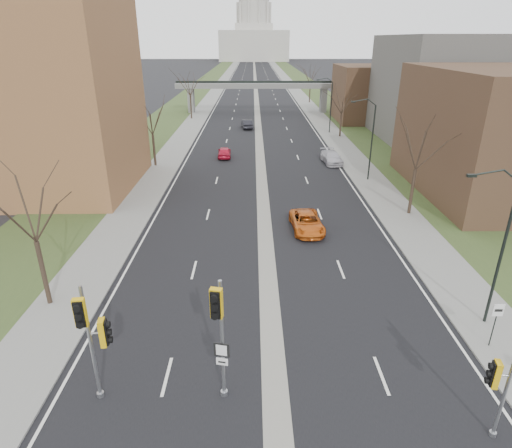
{
  "coord_description": "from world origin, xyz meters",
  "views": [
    {
      "loc": [
        -0.97,
        -13.43,
        14.43
      ],
      "look_at": [
        -0.78,
        11.39,
        3.67
      ],
      "focal_mm": 30.0,
      "sensor_mm": 36.0,
      "label": 1
    }
  ],
  "objects_px": {
    "signal_pole_median": "(219,323)",
    "signal_pole_right": "(508,373)",
    "signal_pole_left": "(92,330)",
    "car_left_far": "(247,124)",
    "car_right_mid": "(331,157)",
    "car_left_near": "(224,152)",
    "speed_limit_sign": "(496,317)",
    "car_right_near": "(307,222)"
  },
  "relations": [
    {
      "from": "signal_pole_median",
      "to": "signal_pole_right",
      "type": "height_order",
      "value": "signal_pole_median"
    },
    {
      "from": "signal_pole_right",
      "to": "car_left_far",
      "type": "distance_m",
      "value": 64.57
    },
    {
      "from": "signal_pole_right",
      "to": "car_left_far",
      "type": "height_order",
      "value": "signal_pole_right"
    },
    {
      "from": "car_left_far",
      "to": "car_right_mid",
      "type": "distance_m",
      "value": 25.52
    },
    {
      "from": "signal_pole_median",
      "to": "speed_limit_sign",
      "type": "distance_m",
      "value": 13.94
    },
    {
      "from": "car_right_mid",
      "to": "car_left_near",
      "type": "bearing_deg",
      "value": 162.2
    },
    {
      "from": "signal_pole_right",
      "to": "car_left_near",
      "type": "distance_m",
      "value": 45.59
    },
    {
      "from": "car_right_near",
      "to": "car_right_mid",
      "type": "bearing_deg",
      "value": 71.67
    },
    {
      "from": "car_right_mid",
      "to": "signal_pole_right",
      "type": "bearing_deg",
      "value": -96.49
    },
    {
      "from": "signal_pole_right",
      "to": "car_right_mid",
      "type": "xyz_separation_m",
      "value": [
        0.67,
        40.64,
        -2.6
      ]
    },
    {
      "from": "signal_pole_median",
      "to": "car_right_mid",
      "type": "xyz_separation_m",
      "value": [
        11.27,
        38.62,
        -3.33
      ]
    },
    {
      "from": "signal_pole_median",
      "to": "car_right_near",
      "type": "distance_m",
      "value": 19.17
    },
    {
      "from": "speed_limit_sign",
      "to": "car_right_near",
      "type": "bearing_deg",
      "value": 117.64
    },
    {
      "from": "car_left_near",
      "to": "car_left_far",
      "type": "distance_m",
      "value": 20.27
    },
    {
      "from": "car_left_far",
      "to": "signal_pole_median",
      "type": "bearing_deg",
      "value": 82.1
    },
    {
      "from": "signal_pole_left",
      "to": "signal_pole_median",
      "type": "distance_m",
      "value": 5.14
    },
    {
      "from": "signal_pole_median",
      "to": "car_left_far",
      "type": "distance_m",
      "value": 61.76
    },
    {
      "from": "car_right_mid",
      "to": "signal_pole_left",
      "type": "bearing_deg",
      "value": -118.6
    },
    {
      "from": "signal_pole_median",
      "to": "car_left_far",
      "type": "bearing_deg",
      "value": 101.42
    },
    {
      "from": "car_right_near",
      "to": "signal_pole_left",
      "type": "bearing_deg",
      "value": -124.69
    },
    {
      "from": "signal_pole_median",
      "to": "car_right_mid",
      "type": "bearing_deg",
      "value": 85.46
    },
    {
      "from": "signal_pole_left",
      "to": "car_left_near",
      "type": "xyz_separation_m",
      "value": [
        2.72,
        41.5,
        -2.99
      ]
    },
    {
      "from": "signal_pole_left",
      "to": "car_left_far",
      "type": "distance_m",
      "value": 61.89
    },
    {
      "from": "car_right_near",
      "to": "signal_pole_right",
      "type": "bearing_deg",
      "value": -79.74
    },
    {
      "from": "signal_pole_left",
      "to": "signal_pole_right",
      "type": "height_order",
      "value": "signal_pole_left"
    },
    {
      "from": "speed_limit_sign",
      "to": "car_left_far",
      "type": "height_order",
      "value": "speed_limit_sign"
    },
    {
      "from": "car_left_near",
      "to": "car_right_mid",
      "type": "xyz_separation_m",
      "value": [
        13.68,
        -2.97,
        0.03
      ]
    },
    {
      "from": "signal_pole_left",
      "to": "car_right_near",
      "type": "bearing_deg",
      "value": 51.65
    },
    {
      "from": "car_left_near",
      "to": "car_right_mid",
      "type": "relative_size",
      "value": 0.82
    },
    {
      "from": "car_left_near",
      "to": "car_left_far",
      "type": "bearing_deg",
      "value": -100.25
    },
    {
      "from": "signal_pole_median",
      "to": "speed_limit_sign",
      "type": "relative_size",
      "value": 2.34
    },
    {
      "from": "car_right_near",
      "to": "car_right_mid",
      "type": "xyz_separation_m",
      "value": [
        5.52,
        20.65,
        0.02
      ]
    },
    {
      "from": "signal_pole_left",
      "to": "car_left_far",
      "type": "bearing_deg",
      "value": 77.91
    },
    {
      "from": "signal_pole_left",
      "to": "car_right_mid",
      "type": "xyz_separation_m",
      "value": [
        16.4,
        38.52,
        -2.96
      ]
    },
    {
      "from": "speed_limit_sign",
      "to": "car_right_mid",
      "type": "relative_size",
      "value": 0.49
    },
    {
      "from": "signal_pole_median",
      "to": "signal_pole_right",
      "type": "distance_m",
      "value": 10.81
    },
    {
      "from": "signal_pole_right",
      "to": "car_left_near",
      "type": "relative_size",
      "value": 1.23
    },
    {
      "from": "signal_pole_median",
      "to": "car_left_near",
      "type": "distance_m",
      "value": 41.8
    },
    {
      "from": "signal_pole_right",
      "to": "speed_limit_sign",
      "type": "xyz_separation_m",
      "value": [
        2.74,
        5.41,
        -1.5
      ]
    },
    {
      "from": "car_left_far",
      "to": "car_right_mid",
      "type": "bearing_deg",
      "value": 107.79
    },
    {
      "from": "signal_pole_right",
      "to": "car_left_near",
      "type": "xyz_separation_m",
      "value": [
        -13.01,
        43.61,
        -2.63
      ]
    },
    {
      "from": "car_left_far",
      "to": "car_left_near",
      "type": "bearing_deg",
      "value": 74.64
    }
  ]
}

